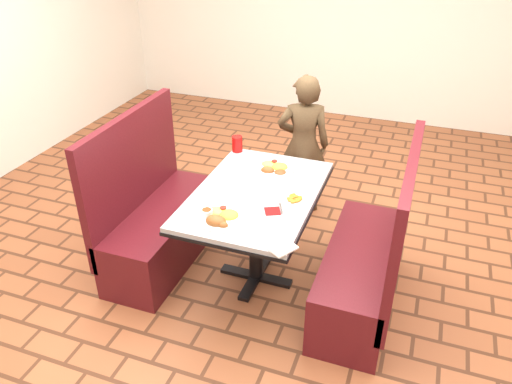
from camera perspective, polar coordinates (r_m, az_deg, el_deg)
room at (r=2.96m, az=0.00°, el=19.76°), size 7.00×7.04×2.82m
dining_table at (r=3.43m, az=0.00°, el=-1.38°), size 0.81×1.21×0.75m
booth_bench_left at (r=3.91m, az=-11.10°, el=-3.30°), size 0.47×1.20×1.17m
booth_bench_right at (r=3.48m, az=12.60°, el=-8.28°), size 0.47×1.20×1.17m
diner_person at (r=4.35m, az=5.40°, el=5.35°), size 0.52×0.41×1.25m
near_dinner_plate at (r=3.08m, az=-4.09°, el=-2.72°), size 0.30×0.30×0.09m
far_dinner_plate at (r=3.64m, az=2.10°, el=2.87°), size 0.29×0.29×0.08m
plantain_plate at (r=3.28m, az=4.42°, el=-0.84°), size 0.18×0.18×0.03m
maroon_napkin at (r=3.17m, az=1.90°, el=-2.19°), size 0.13×0.13×0.00m
spoon_utensil at (r=3.20m, az=2.88°, el=-1.88°), size 0.06×0.12×0.00m
red_tumbler at (r=3.92m, az=-2.16°, el=5.52°), size 0.08×0.08×0.12m
paper_napkin at (r=2.87m, az=2.49°, el=-6.01°), size 0.25×0.23×0.01m
knife_utensil at (r=3.08m, az=-3.65°, el=-3.13°), size 0.03×0.18×0.00m
fork_utensil at (r=3.12m, az=-4.71°, el=-2.70°), size 0.07×0.12×0.00m
lettuce_shreds at (r=3.42m, az=0.97°, el=0.38°), size 0.28×0.32×0.00m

